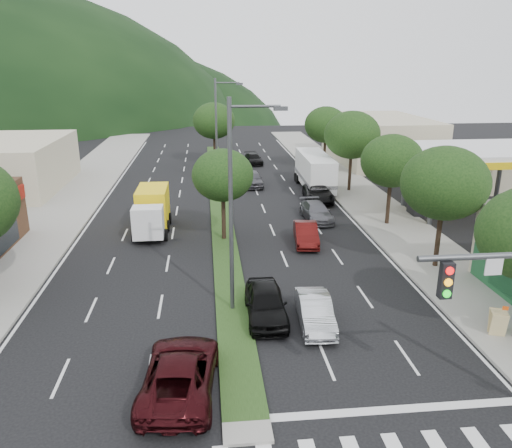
{
  "coord_description": "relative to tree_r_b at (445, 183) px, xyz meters",
  "views": [
    {
      "loc": [
        -1.06,
        -13.58,
        11.41
      ],
      "look_at": [
        1.7,
        13.47,
        2.54
      ],
      "focal_mm": 35.0,
      "sensor_mm": 36.0,
      "label": 1
    }
  ],
  "objects": [
    {
      "name": "motorhome",
      "position": [
        -3.0,
        19.24,
        -3.31
      ],
      "size": [
        2.85,
        8.52,
        3.24
      ],
      "rotation": [
        0.0,
        0.0,
        -0.02
      ],
      "color": "white",
      "rests_on": "ground"
    },
    {
      "name": "streetlight_mid",
      "position": [
        -11.79,
        21.0,
        0.55
      ],
      "size": [
        2.6,
        0.25,
        10.0
      ],
      "color": "#47494C",
      "rests_on": "ground"
    },
    {
      "name": "suv_maroon",
      "position": [
        -14.22,
        -10.0,
        -4.27
      ],
      "size": [
        3.01,
        5.69,
        1.52
      ],
      "primitive_type": "imported",
      "rotation": [
        0.0,
        0.0,
        3.05
      ],
      "color": "black",
      "rests_on": "ground"
    },
    {
      "name": "tree_r_d",
      "position": [
        0.0,
        18.0,
        0.14
      ],
      "size": [
        5.0,
        5.0,
        7.17
      ],
      "color": "black",
      "rests_on": "sidewalk_right"
    },
    {
      "name": "tree_r_b",
      "position": [
        0.0,
        0.0,
        0.0
      ],
      "size": [
        4.8,
        4.8,
        6.94
      ],
      "color": "black",
      "rests_on": "sidewalk_right"
    },
    {
      "name": "ground",
      "position": [
        -12.0,
        -12.0,
        -5.04
      ],
      "size": [
        160.0,
        160.0,
        0.0
      ],
      "primitive_type": "plane",
      "color": "black",
      "rests_on": "ground"
    },
    {
      "name": "a_frame_sign",
      "position": [
        -0.76,
        -7.66,
        -4.23
      ],
      "size": [
        0.87,
        0.93,
        1.49
      ],
      "rotation": [
        0.0,
        0.0,
        -0.33
      ],
      "color": "tan",
      "rests_on": "sidewalk_right"
    },
    {
      "name": "bldg_left_far",
      "position": [
        -31.0,
        22.0,
        -2.74
      ],
      "size": [
        9.0,
        14.0,
        4.6
      ],
      "primitive_type": "cube",
      "color": "#BBAE94",
      "rests_on": "ground"
    },
    {
      "name": "median",
      "position": [
        -12.0,
        16.0,
        -4.98
      ],
      "size": [
        1.6,
        56.0,
        0.12
      ],
      "primitive_type": "cube",
      "color": "#1B3212",
      "rests_on": "ground"
    },
    {
      "name": "sidewalk_left",
      "position": [
        -25.0,
        13.0,
        -4.96
      ],
      "size": [
        6.0,
        90.0,
        0.15
      ],
      "primitive_type": "cube",
      "color": "gray",
      "rests_on": "ground"
    },
    {
      "name": "car_queue_f",
      "position": [
        -7.5,
        31.75,
        -4.44
      ],
      "size": [
        2.11,
        4.28,
        1.2
      ],
      "primitive_type": "imported",
      "rotation": [
        0.0,
        0.0,
        0.11
      ],
      "color": "black",
      "rests_on": "ground"
    },
    {
      "name": "tree_r_e",
      "position": [
        0.0,
        28.0,
        -0.14
      ],
      "size": [
        4.6,
        4.6,
        6.71
      ],
      "color": "black",
      "rests_on": "sidewalk_right"
    },
    {
      "name": "streetlight_near",
      "position": [
        -11.79,
        -4.0,
        0.55
      ],
      "size": [
        2.6,
        0.25,
        10.0
      ],
      "color": "#47494C",
      "rests_on": "ground"
    },
    {
      "name": "tree_med_far",
      "position": [
        -12.0,
        32.0,
        -0.03
      ],
      "size": [
        4.8,
        4.8,
        6.94
      ],
      "color": "black",
      "rests_on": "median"
    },
    {
      "name": "sedan_silver",
      "position": [
        -8.36,
        -5.8,
        -4.36
      ],
      "size": [
        1.66,
        4.16,
        1.35
      ],
      "primitive_type": "imported",
      "rotation": [
        0.0,
        0.0,
        -0.06
      ],
      "color": "#B8BAC0",
      "rests_on": "ground"
    },
    {
      "name": "sidewalk_right",
      "position": [
        0.5,
        13.0,
        -4.96
      ],
      "size": [
        5.0,
        90.0,
        0.15
      ],
      "primitive_type": "cube",
      "color": "gray",
      "rests_on": "ground"
    },
    {
      "name": "box_truck",
      "position": [
        -16.91,
        8.48,
        -3.65
      ],
      "size": [
        2.36,
        5.95,
        2.92
      ],
      "rotation": [
        0.0,
        0.0,
        3.14
      ],
      "color": "white",
      "rests_on": "ground"
    },
    {
      "name": "gas_canopy",
      "position": [
        7.0,
        10.0,
        -0.39
      ],
      "size": [
        12.2,
        8.2,
        5.25
      ],
      "color": "silver",
      "rests_on": "ground"
    },
    {
      "name": "car_queue_c",
      "position": [
        -6.68,
        4.73,
        -4.36
      ],
      "size": [
        1.89,
        4.27,
        1.36
      ],
      "primitive_type": "imported",
      "rotation": [
        0.0,
        0.0,
        -0.11
      ],
      "color": "#430C0B",
      "rests_on": "ground"
    },
    {
      "name": "car_queue_b",
      "position": [
        -4.9,
        9.73,
        -4.39
      ],
      "size": [
        2.06,
        4.58,
        1.3
      ],
      "primitive_type": "imported",
      "rotation": [
        0.0,
        0.0,
        0.05
      ],
      "color": "#55555A",
      "rests_on": "ground"
    },
    {
      "name": "tree_r_c",
      "position": [
        0.0,
        8.0,
        -0.29
      ],
      "size": [
        4.4,
        4.4,
        6.48
      ],
      "color": "black",
      "rests_on": "sidewalk_right"
    },
    {
      "name": "car_queue_a",
      "position": [
        -10.5,
        -4.92,
        -4.27
      ],
      "size": [
        1.88,
        4.55,
        1.54
      ],
      "primitive_type": "imported",
      "rotation": [
        0.0,
        0.0,
        -0.01
      ],
      "color": "black",
      "rests_on": "ground"
    },
    {
      "name": "tree_med_near",
      "position": [
        -12.0,
        6.0,
        -0.61
      ],
      "size": [
        4.0,
        4.0,
        6.02
      ],
      "color": "black",
      "rests_on": "median"
    },
    {
      "name": "car_queue_d",
      "position": [
        -3.57,
        15.02,
        -4.33
      ],
      "size": [
        2.82,
        5.26,
        1.4
      ],
      "primitive_type": "imported",
      "rotation": [
        0.0,
        0.0,
        -0.1
      ],
      "color": "black",
      "rests_on": "ground"
    },
    {
      "name": "car_queue_e",
      "position": [
        -8.69,
        20.94,
        -4.3
      ],
      "size": [
        1.99,
        4.41,
        1.47
      ],
      "primitive_type": "imported",
      "rotation": [
        0.0,
        0.0,
        0.06
      ],
      "color": "#444449",
      "rests_on": "ground"
    },
    {
      "name": "bldg_right_far",
      "position": [
        7.5,
        32.0,
        -2.44
      ],
      "size": [
        10.0,
        16.0,
        5.2
      ],
      "primitive_type": "cube",
      "color": "#BBAE94",
      "rests_on": "ground"
    }
  ]
}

